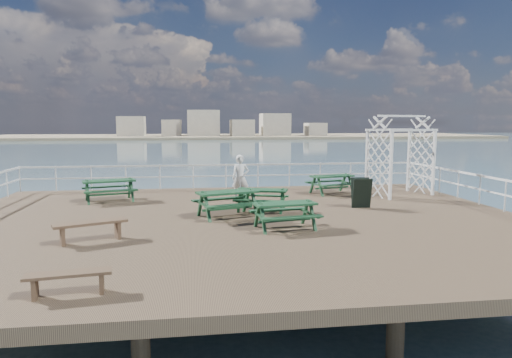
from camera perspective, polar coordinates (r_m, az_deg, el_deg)
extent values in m
cube|color=brown|center=(14.17, -1.74, -5.63)|extent=(18.00, 14.00, 0.30)
plane|color=#3F5C6A|center=(53.99, -6.31, 1.77)|extent=(300.00, 300.00, 0.00)
cube|color=tan|center=(149.72, -1.59, 5.34)|extent=(160.00, 40.00, 0.80)
cube|color=beige|center=(146.92, -15.25, 6.39)|extent=(8.00, 8.00, 6.00)
cube|color=beige|center=(145.90, -10.54, 6.32)|extent=(6.00, 8.00, 5.00)
cube|color=beige|center=(145.78, -6.59, 6.98)|extent=(10.00, 8.00, 8.00)
cube|color=beige|center=(146.57, -1.86, 6.44)|extent=(7.00, 8.00, 5.00)
cube|color=beige|center=(148.13, 2.40, 6.83)|extent=(9.00, 8.00, 7.00)
cube|color=beige|center=(151.01, 7.29, 6.21)|extent=(6.00, 8.00, 4.00)
cylinder|color=brown|center=(20.62, -24.82, -5.67)|extent=(0.36, 0.36, 2.10)
cylinder|color=brown|center=(21.67, 16.81, -4.71)|extent=(0.36, 0.36, 2.10)
cube|color=silver|center=(20.73, -3.79, 1.76)|extent=(17.70, 0.07, 0.07)
cube|color=silver|center=(20.78, -3.78, 0.39)|extent=(17.70, 0.05, 0.05)
cylinder|color=silver|center=(22.00, -27.43, -0.02)|extent=(0.05, 0.05, 1.10)
cube|color=silver|center=(17.30, 28.82, -0.16)|extent=(0.07, 13.70, 0.07)
cube|color=silver|center=(17.36, 28.73, -1.80)|extent=(0.05, 13.70, 0.05)
cube|color=#133520|center=(18.07, -17.90, -0.22)|extent=(2.02, 1.23, 0.06)
cube|color=#133520|center=(18.73, -18.07, -0.92)|extent=(1.89, 0.77, 0.05)
cube|color=#133520|center=(17.49, -17.64, -1.45)|extent=(1.89, 0.77, 0.05)
cube|color=#133520|center=(18.05, -20.35, -1.37)|extent=(0.50, 1.49, 0.06)
cube|color=#133520|center=(18.21, -15.40, -1.11)|extent=(0.50, 1.49, 0.06)
cube|color=#133520|center=(18.37, -20.40, -1.40)|extent=(0.23, 0.54, 0.92)
cube|color=#133520|center=(17.75, -20.27, -1.68)|extent=(0.23, 0.54, 0.92)
cube|color=#133520|center=(18.53, -15.54, -1.14)|extent=(0.23, 0.54, 0.92)
cube|color=#133520|center=(17.91, -15.24, -1.41)|extent=(0.23, 0.54, 0.92)
cube|color=#133520|center=(18.14, -17.84, -1.83)|extent=(1.64, 0.54, 0.06)
cube|color=#133520|center=(15.36, 0.71, -1.40)|extent=(1.83, 1.16, 0.06)
cube|color=#133520|center=(15.96, 1.04, -2.08)|extent=(1.69, 0.75, 0.05)
cube|color=#133520|center=(14.85, 0.36, -2.77)|extent=(1.69, 0.75, 0.05)
cube|color=#133520|center=(15.53, -1.88, -2.41)|extent=(0.49, 1.33, 0.06)
cube|color=#133520|center=(15.31, 3.34, -2.56)|extent=(0.49, 1.33, 0.06)
cube|color=#133520|center=(15.82, -1.66, -2.41)|extent=(0.22, 0.49, 0.83)
cube|color=#133520|center=(15.27, -2.10, -2.75)|extent=(0.22, 0.49, 0.83)
cube|color=#133520|center=(15.59, 3.46, -2.55)|extent=(0.22, 0.49, 0.83)
cube|color=#133520|center=(15.04, 3.21, -2.91)|extent=(0.22, 0.49, 0.83)
cube|color=#133520|center=(15.43, 0.71, -3.11)|extent=(1.46, 0.54, 0.06)
cube|color=#133520|center=(19.29, 9.49, 0.36)|extent=(1.92, 1.16, 0.06)
cube|color=#133520|center=(19.83, 8.53, -0.29)|extent=(1.80, 0.73, 0.05)
cube|color=#133520|center=(18.83, 10.48, -0.71)|extent=(1.80, 0.73, 0.05)
cube|color=#133520|center=(18.93, 7.57, -0.68)|extent=(0.47, 1.42, 0.06)
cube|color=#133520|center=(19.75, 11.30, -0.43)|extent=(0.47, 1.42, 0.06)
cube|color=#133520|center=(19.19, 7.11, -0.72)|extent=(0.22, 0.52, 0.88)
cube|color=#133520|center=(18.68, 8.05, -0.94)|extent=(0.22, 0.52, 0.88)
cube|color=#133520|center=(20.00, 10.80, -0.47)|extent=(0.22, 0.52, 0.88)
cube|color=#133520|center=(19.51, 11.80, -0.68)|extent=(0.22, 0.52, 0.88)
cube|color=#133520|center=(19.35, 9.46, -1.08)|extent=(1.56, 0.51, 0.06)
cube|color=#133520|center=(14.39, -3.57, -1.66)|extent=(2.04, 1.30, 0.06)
cube|color=#133520|center=(15.02, -4.49, -2.48)|extent=(1.89, 0.84, 0.05)
cube|color=#133520|center=(13.86, -2.56, -3.27)|extent=(1.89, 0.84, 0.05)
cube|color=#133520|center=(14.17, -6.54, -3.18)|extent=(0.56, 1.49, 0.06)
cube|color=#133520|center=(14.76, -0.71, -2.71)|extent=(0.56, 1.49, 0.06)
cube|color=#133520|center=(14.47, -6.96, -3.18)|extent=(0.25, 0.55, 0.93)
cube|color=#133520|center=(13.88, -6.10, -3.61)|extent=(0.25, 0.55, 0.93)
cube|color=#133520|center=(15.05, -1.23, -2.73)|extent=(0.25, 0.55, 0.93)
cube|color=#133520|center=(14.49, -0.17, -3.11)|extent=(0.25, 0.55, 0.93)
cube|color=#133520|center=(14.48, -3.56, -3.69)|extent=(1.64, 0.61, 0.06)
cube|color=#133520|center=(12.77, 3.64, -3.10)|extent=(1.81, 0.91, 0.06)
cube|color=#133520|center=(13.36, 2.80, -3.86)|extent=(1.75, 0.48, 0.05)
cube|color=#133520|center=(12.29, 4.54, -4.84)|extent=(1.75, 0.48, 0.05)
cube|color=#133520|center=(12.60, 0.53, -4.61)|extent=(0.27, 1.39, 0.06)
cube|color=#133520|center=(13.08, 6.62, -4.22)|extent=(0.27, 1.39, 0.06)
cube|color=#133520|center=(12.89, 0.16, -4.56)|extent=(0.15, 0.50, 0.84)
cube|color=#133520|center=(12.34, 0.91, -5.09)|extent=(0.15, 0.50, 0.84)
cube|color=#133520|center=(13.35, 6.14, -4.19)|extent=(0.15, 0.50, 0.84)
cube|color=#133520|center=(12.83, 7.11, -4.67)|extent=(0.15, 0.50, 0.84)
cube|color=#133520|center=(12.86, 3.62, -5.17)|extent=(1.54, 0.29, 0.06)
cube|color=brown|center=(12.15, -20.00, -5.18)|extent=(1.80, 1.07, 0.07)
cube|color=brown|center=(12.11, -23.05, -6.60)|extent=(0.23, 0.38, 0.44)
cube|color=brown|center=(12.34, -16.90, -6.09)|extent=(0.23, 0.38, 0.44)
cube|color=brown|center=(8.62, -22.41, -10.90)|extent=(1.46, 0.54, 0.05)
cube|color=brown|center=(8.77, -25.91, -12.21)|extent=(0.11, 0.31, 0.36)
cube|color=brown|center=(8.64, -18.73, -12.13)|extent=(0.11, 0.31, 0.36)
cube|color=silver|center=(18.16, 16.50, 1.56)|extent=(0.13, 0.13, 2.62)
cube|color=silver|center=(19.09, 13.69, 1.91)|extent=(0.13, 0.13, 2.62)
cube|color=silver|center=(19.95, 21.34, 1.84)|extent=(0.13, 0.13, 2.62)
cube|color=silver|center=(20.80, 18.55, 2.15)|extent=(0.13, 0.13, 2.62)
cube|color=silver|center=(18.96, 19.20, 5.79)|extent=(2.48, 1.04, 0.09)
cube|color=silver|center=(19.86, 16.36, 5.94)|extent=(2.48, 1.04, 0.09)
cube|color=silver|center=(19.40, 17.81, 7.51)|extent=(2.47, 1.03, 0.08)
cube|color=black|center=(16.21, 13.12, -1.79)|extent=(0.67, 0.33, 1.06)
cube|color=black|center=(16.42, 12.91, -1.68)|extent=(0.67, 0.33, 1.06)
imported|color=silver|center=(17.26, -1.95, 0.12)|extent=(0.64, 0.42, 1.75)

